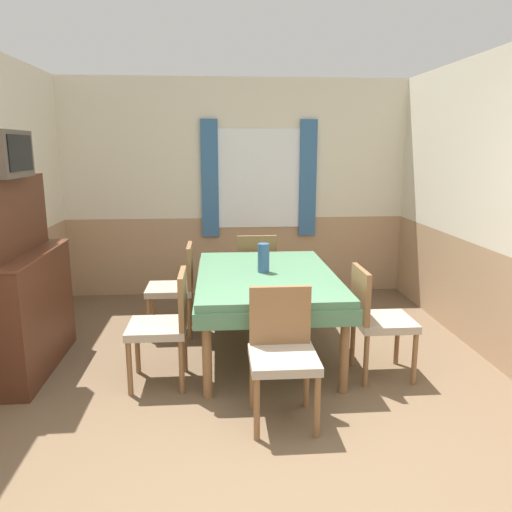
{
  "coord_description": "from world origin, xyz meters",
  "views": [
    {
      "loc": [
        -0.24,
        -2.21,
        1.8
      ],
      "look_at": [
        0.09,
        1.97,
        0.88
      ],
      "focal_mm": 35.0,
      "sensor_mm": 36.0,
      "label": 1
    }
  ],
  "objects_px": {
    "dining_table": "(266,284)",
    "chair_left_far": "(176,285)",
    "tv": "(1,154)",
    "sideboard": "(19,290)",
    "chair_head_near": "(282,349)",
    "chair_right_near": "(376,317)",
    "vase": "(264,258)",
    "chair_left_near": "(166,322)",
    "chair_head_window": "(256,269)"
  },
  "relations": [
    {
      "from": "chair_head_window",
      "to": "chair_left_far",
      "type": "height_order",
      "value": "same"
    },
    {
      "from": "dining_table",
      "to": "chair_left_near",
      "type": "relative_size",
      "value": 2.02
    },
    {
      "from": "tv",
      "to": "sideboard",
      "type": "bearing_deg",
      "value": 101.25
    },
    {
      "from": "tv",
      "to": "chair_left_far",
      "type": "bearing_deg",
      "value": 37.24
    },
    {
      "from": "sideboard",
      "to": "vase",
      "type": "distance_m",
      "value": 2.01
    },
    {
      "from": "chair_left_near",
      "to": "chair_left_far",
      "type": "distance_m",
      "value": 1.06
    },
    {
      "from": "chair_left_far",
      "to": "dining_table",
      "type": "bearing_deg",
      "value": -122.89
    },
    {
      "from": "tv",
      "to": "vase",
      "type": "height_order",
      "value": "tv"
    },
    {
      "from": "chair_head_near",
      "to": "chair_right_near",
      "type": "xyz_separation_m",
      "value": [
        0.82,
        0.59,
        0.0
      ]
    },
    {
      "from": "chair_head_window",
      "to": "vase",
      "type": "bearing_deg",
      "value": -91.06
    },
    {
      "from": "chair_left_far",
      "to": "vase",
      "type": "relative_size",
      "value": 3.5
    },
    {
      "from": "dining_table",
      "to": "tv",
      "type": "height_order",
      "value": "tv"
    },
    {
      "from": "dining_table",
      "to": "chair_left_far",
      "type": "relative_size",
      "value": 2.02
    },
    {
      "from": "dining_table",
      "to": "chair_right_near",
      "type": "xyz_separation_m",
      "value": [
        0.82,
        -0.53,
        -0.14
      ]
    },
    {
      "from": "chair_right_near",
      "to": "chair_left_far",
      "type": "xyz_separation_m",
      "value": [
        -1.64,
        1.06,
        0.0
      ]
    },
    {
      "from": "chair_head_window",
      "to": "tv",
      "type": "xyz_separation_m",
      "value": [
        -1.98,
        -1.47,
        1.26
      ]
    },
    {
      "from": "chair_left_far",
      "to": "sideboard",
      "type": "relative_size",
      "value": 0.56
    },
    {
      "from": "dining_table",
      "to": "tv",
      "type": "relative_size",
      "value": 3.34
    },
    {
      "from": "tv",
      "to": "chair_left_near",
      "type": "bearing_deg",
      "value": -9.02
    },
    {
      "from": "dining_table",
      "to": "vase",
      "type": "height_order",
      "value": "vase"
    },
    {
      "from": "dining_table",
      "to": "chair_head_window",
      "type": "bearing_deg",
      "value": 90.0
    },
    {
      "from": "chair_head_window",
      "to": "chair_left_near",
      "type": "relative_size",
      "value": 1.0
    },
    {
      "from": "chair_left_far",
      "to": "chair_left_near",
      "type": "bearing_deg",
      "value": -180.0
    },
    {
      "from": "chair_head_near",
      "to": "chair_head_window",
      "type": "distance_m",
      "value": 2.23
    },
    {
      "from": "chair_head_near",
      "to": "tv",
      "type": "distance_m",
      "value": 2.47
    },
    {
      "from": "tv",
      "to": "dining_table",
      "type": "bearing_deg",
      "value": 9.97
    },
    {
      "from": "chair_right_near",
      "to": "sideboard",
      "type": "height_order",
      "value": "sideboard"
    },
    {
      "from": "dining_table",
      "to": "chair_left_near",
      "type": "bearing_deg",
      "value": -147.11
    },
    {
      "from": "chair_left_near",
      "to": "tv",
      "type": "xyz_separation_m",
      "value": [
        -1.16,
        0.18,
        1.26
      ]
    },
    {
      "from": "dining_table",
      "to": "chair_right_near",
      "type": "height_order",
      "value": "chair_right_near"
    },
    {
      "from": "dining_table",
      "to": "chair_left_far",
      "type": "distance_m",
      "value": 0.99
    },
    {
      "from": "dining_table",
      "to": "sideboard",
      "type": "relative_size",
      "value": 1.13
    },
    {
      "from": "chair_head_near",
      "to": "chair_right_near",
      "type": "distance_m",
      "value": 1.01
    },
    {
      "from": "chair_head_near",
      "to": "chair_right_near",
      "type": "bearing_deg",
      "value": -144.55
    },
    {
      "from": "chair_head_near",
      "to": "chair_left_far",
      "type": "xyz_separation_m",
      "value": [
        -0.82,
        1.65,
        0.0
      ]
    },
    {
      "from": "sideboard",
      "to": "chair_head_near",
      "type": "bearing_deg",
      "value": -24.73
    },
    {
      "from": "chair_head_near",
      "to": "dining_table",
      "type": "bearing_deg",
      "value": -90.0
    },
    {
      "from": "chair_left_near",
      "to": "chair_left_far",
      "type": "height_order",
      "value": "same"
    },
    {
      "from": "chair_left_near",
      "to": "vase",
      "type": "xyz_separation_m",
      "value": [
        0.8,
        0.56,
        0.37
      ]
    },
    {
      "from": "dining_table",
      "to": "sideboard",
      "type": "xyz_separation_m",
      "value": [
        -2.01,
        -0.19,
        0.05
      ]
    },
    {
      "from": "chair_head_near",
      "to": "chair_left_far",
      "type": "height_order",
      "value": "same"
    },
    {
      "from": "chair_head_near",
      "to": "sideboard",
      "type": "height_order",
      "value": "sideboard"
    },
    {
      "from": "dining_table",
      "to": "vase",
      "type": "relative_size",
      "value": 7.07
    },
    {
      "from": "dining_table",
      "to": "chair_left_far",
      "type": "height_order",
      "value": "chair_left_far"
    },
    {
      "from": "chair_left_near",
      "to": "dining_table",
      "type": "bearing_deg",
      "value": -57.11
    },
    {
      "from": "chair_right_near",
      "to": "tv",
      "type": "relative_size",
      "value": 1.65
    },
    {
      "from": "chair_right_near",
      "to": "chair_left_near",
      "type": "bearing_deg",
      "value": -90.0
    },
    {
      "from": "chair_right_near",
      "to": "tv",
      "type": "xyz_separation_m",
      "value": [
        -2.8,
        0.18,
        1.26
      ]
    },
    {
      "from": "chair_head_near",
      "to": "chair_left_near",
      "type": "bearing_deg",
      "value": -35.45
    },
    {
      "from": "chair_right_near",
      "to": "dining_table",
      "type": "bearing_deg",
      "value": -122.89
    }
  ]
}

